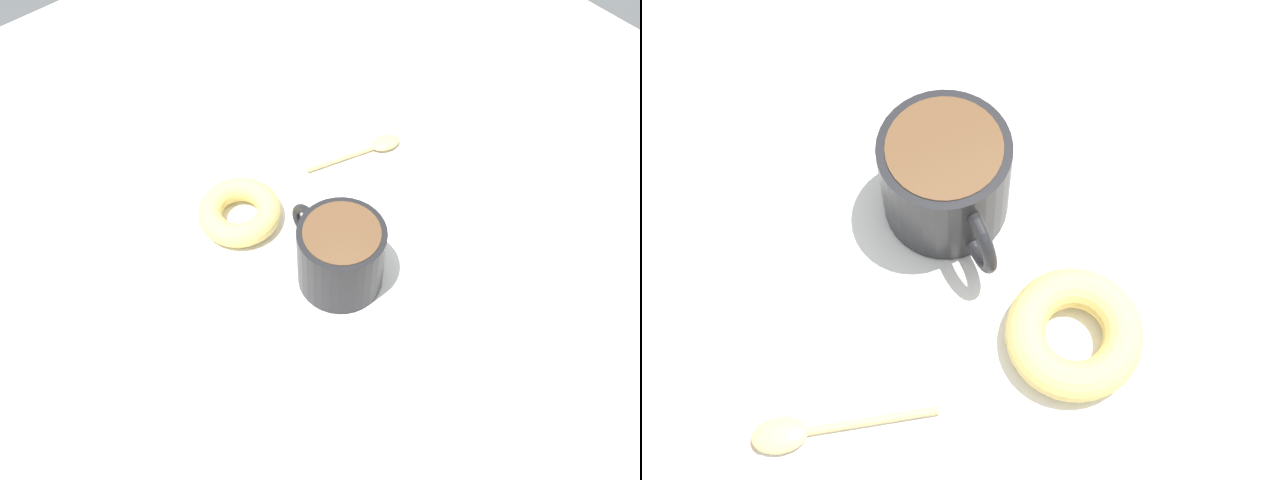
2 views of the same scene
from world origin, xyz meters
TOP-DOWN VIEW (x-y plane):
  - ground_plane at (0.00, 0.00)cm, footprint 120.00×120.00cm
  - napkin at (1.82, 1.87)cm, footprint 36.58×36.58cm
  - coffee_cup at (1.20, -1.87)cm, footprint 8.84×11.93cm
  - donut at (-2.04, 10.85)cm, footprint 9.11×9.11cm
  - spoon at (16.36, 8.94)cm, footprint 11.99×4.78cm

SIDE VIEW (x-z plane):
  - ground_plane at x=0.00cm, z-range -2.00..0.00cm
  - napkin at x=1.82cm, z-range 0.00..0.30cm
  - spoon at x=16.36cm, z-range 0.25..1.15cm
  - donut at x=-2.04cm, z-range 0.30..2.97cm
  - coffee_cup at x=1.20cm, z-range 0.44..8.40cm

